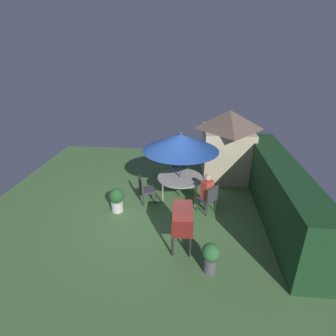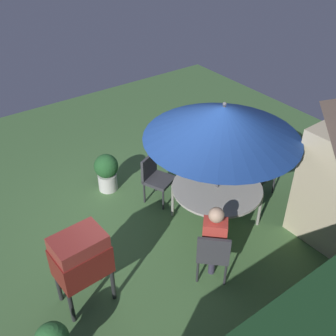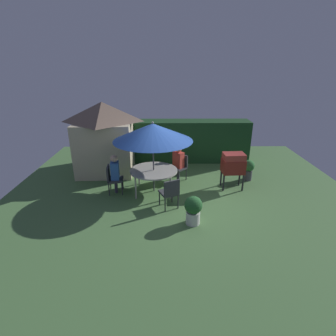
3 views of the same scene
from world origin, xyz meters
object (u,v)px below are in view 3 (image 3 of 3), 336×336
at_px(chair_far_side, 113,178).
at_px(person_in_red, 178,159).
at_px(garden_shed, 105,138).
at_px(patio_umbrella, 153,132).
at_px(chair_toward_hedge, 170,192).
at_px(patio_table, 154,171).
at_px(potted_plant_by_grill, 193,209).
at_px(chair_near_shed, 180,165).
at_px(person_in_blue, 115,170).
at_px(potted_plant_by_shed, 248,169).
at_px(bbq_grill, 233,164).

bearing_deg(chair_far_side, person_in_red, 24.82).
relative_size(garden_shed, patio_umbrella, 1.08).
height_order(garden_shed, chair_toward_hedge, garden_shed).
relative_size(patio_table, potted_plant_by_grill, 1.98).
xyz_separation_m(chair_near_shed, person_in_blue, (-2.07, -1.02, 0.26)).
distance_m(chair_near_shed, potted_plant_by_shed, 2.39).
xyz_separation_m(patio_table, chair_toward_hedge, (0.50, -1.10, -0.16)).
bearing_deg(person_in_red, bbq_grill, -21.15).
bearing_deg(patio_table, chair_far_side, -174.81).
distance_m(garden_shed, person_in_blue, 1.97).
xyz_separation_m(patio_table, chair_far_side, (-1.28, -0.12, -0.16)).
height_order(person_in_red, person_in_blue, same).
bearing_deg(chair_far_side, patio_umbrella, 5.19).
distance_m(chair_near_shed, person_in_blue, 2.33).
distance_m(patio_table, person_in_blue, 1.21).
distance_m(patio_table, patio_umbrella, 1.26).
relative_size(patio_umbrella, chair_toward_hedge, 2.68).
xyz_separation_m(patio_umbrella, potted_plant_by_shed, (3.27, 0.85, -1.52)).
xyz_separation_m(patio_umbrella, person_in_red, (0.82, 0.85, -1.16)).
distance_m(chair_toward_hedge, person_in_blue, 1.98).
distance_m(patio_table, chair_far_side, 1.30).
height_order(chair_toward_hedge, person_in_red, person_in_red).
height_order(patio_table, potted_plant_by_grill, potted_plant_by_grill).
distance_m(patio_umbrella, bbq_grill, 2.77).
relative_size(chair_toward_hedge, potted_plant_by_shed, 1.23).
height_order(patio_table, person_in_red, person_in_red).
bearing_deg(person_in_red, garden_shed, 162.91).
height_order(patio_table, chair_near_shed, chair_near_shed).
bearing_deg(person_in_blue, potted_plant_by_shed, 12.10).
relative_size(potted_plant_by_grill, person_in_red, 0.60).
height_order(garden_shed, person_in_red, garden_shed).
relative_size(chair_far_side, person_in_blue, 0.71).
relative_size(garden_shed, person_in_blue, 2.07).
bearing_deg(person_in_red, potted_plant_by_shed, -0.14).
bearing_deg(potted_plant_by_grill, chair_toward_hedge, 126.50).
height_order(patio_umbrella, chair_toward_hedge, patio_umbrella).
xyz_separation_m(potted_plant_by_shed, potted_plant_by_grill, (-2.19, -2.73, -0.00)).
distance_m(chair_near_shed, person_in_red, 0.28).
xyz_separation_m(garden_shed, patio_table, (1.85, -1.67, -0.65)).
bearing_deg(chair_far_side, potted_plant_by_grill, -36.85).
height_order(bbq_grill, potted_plant_by_grill, bbq_grill).
height_order(chair_near_shed, chair_toward_hedge, same).
distance_m(garden_shed, chair_far_side, 2.04).
xyz_separation_m(patio_table, person_in_red, (0.82, 0.85, 0.10)).
height_order(patio_umbrella, person_in_blue, patio_umbrella).
bearing_deg(patio_umbrella, patio_table, 90.00).
distance_m(chair_toward_hedge, person_in_red, 2.00).
bearing_deg(potted_plant_by_shed, bbq_grill, -137.60).
xyz_separation_m(potted_plant_by_shed, person_in_blue, (-4.46, -0.96, 0.37)).
relative_size(chair_near_shed, chair_far_side, 1.00).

